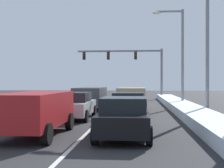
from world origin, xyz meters
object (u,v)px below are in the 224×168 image
suv_tan_right_lane_third (132,97)px  suv_charcoal_center_lane_third (91,96)px  traffic_light_gantry (131,61)px  sedan_black_right_lane_nearest (124,117)px  street_lamp_right_far (178,49)px  sedan_white_right_lane_second (128,106)px  street_lamp_right_mid (202,32)px  sedan_silver_center_lane_second (75,105)px  suv_red_center_lane_nearest (35,110)px

suv_tan_right_lane_third → suv_charcoal_center_lane_third: 3.07m
suv_charcoal_center_lane_third → traffic_light_gantry: (2.68, 15.82, 3.71)m
sedan_black_right_lane_nearest → suv_tan_right_lane_third: size_ratio=0.92×
suv_charcoal_center_lane_third → street_lamp_right_far: street_lamp_right_far is taller
sedan_white_right_lane_second → street_lamp_right_mid: (4.54, 2.91, 4.50)m
street_lamp_right_far → sedan_silver_center_lane_second: bearing=-125.9°
suv_charcoal_center_lane_third → traffic_light_gantry: 16.47m
suv_red_center_lane_nearest → sedan_black_right_lane_nearest: bearing=0.2°
sedan_white_right_lane_second → suv_charcoal_center_lane_third: size_ratio=0.92×
sedan_white_right_lane_second → suv_tan_right_lane_third: 5.92m
sedan_silver_center_lane_second → street_lamp_right_far: bearing=54.1°
suv_tan_right_lane_third → sedan_silver_center_lane_second: 6.53m
suv_red_center_lane_nearest → street_lamp_right_mid: 12.40m
suv_tan_right_lane_third → suv_charcoal_center_lane_third: bearing=178.7°
suv_charcoal_center_lane_third → street_lamp_right_far: 8.84m
sedan_black_right_lane_nearest → street_lamp_right_far: bearing=75.8°
suv_tan_right_lane_third → street_lamp_right_mid: bearing=-33.6°
sedan_white_right_lane_second → street_lamp_right_mid: 7.03m
street_lamp_right_mid → suv_tan_right_lane_third: bearing=146.4°
suv_charcoal_center_lane_third → traffic_light_gantry: size_ratio=0.46×
suv_tan_right_lane_third → traffic_light_gantry: size_ratio=0.46×
suv_red_center_lane_nearest → sedan_silver_center_lane_second: (0.35, 5.76, -0.25)m
sedan_white_right_lane_second → suv_red_center_lane_nearest: 6.56m
street_lamp_right_far → suv_charcoal_center_lane_third: bearing=-151.3°
sedan_silver_center_lane_second → suv_charcoal_center_lane_third: (0.01, 5.83, 0.25)m
sedan_black_right_lane_nearest → suv_red_center_lane_nearest: bearing=-179.8°
traffic_light_gantry → suv_charcoal_center_lane_third: bearing=-99.6°
suv_red_center_lane_nearest → street_lamp_right_far: size_ratio=0.59×
suv_red_center_lane_nearest → suv_charcoal_center_lane_third: 11.59m
suv_red_center_lane_nearest → street_lamp_right_far: (7.31, 15.39, 3.92)m
street_lamp_right_mid → suv_charcoal_center_lane_third: bearing=158.0°
suv_red_center_lane_nearest → traffic_light_gantry: bearing=83.7°
sedan_silver_center_lane_second → street_lamp_right_far: street_lamp_right_far is taller
sedan_white_right_lane_second → street_lamp_right_mid: bearing=32.7°
suv_charcoal_center_lane_third → street_lamp_right_far: bearing=28.7°
sedan_black_right_lane_nearest → sedan_silver_center_lane_second: size_ratio=1.00×
sedan_silver_center_lane_second → suv_charcoal_center_lane_third: 5.83m
street_lamp_right_mid → traffic_light_gantry: bearing=104.5°
suv_red_center_lane_nearest → suv_charcoal_center_lane_third: size_ratio=1.00×
street_lamp_right_far → sedan_white_right_lane_second: bearing=-111.8°
sedan_silver_center_lane_second → sedan_black_right_lane_nearest: bearing=-61.9°
sedan_silver_center_lane_second → traffic_light_gantry: (2.69, 21.65, 3.96)m
suv_tan_right_lane_third → street_lamp_right_far: (3.88, 3.87, 3.92)m
sedan_black_right_lane_nearest → street_lamp_right_far: (3.89, 15.38, 4.17)m
sedan_silver_center_lane_second → suv_red_center_lane_nearest: bearing=-93.5°
suv_tan_right_lane_third → sedan_white_right_lane_second: bearing=-90.3°
suv_tan_right_lane_third → street_lamp_right_far: size_ratio=0.59×
sedan_silver_center_lane_second → traffic_light_gantry: traffic_light_gantry is taller
suv_red_center_lane_nearest → sedan_silver_center_lane_second: suv_red_center_lane_nearest is taller
suv_tan_right_lane_third → suv_red_center_lane_nearest: 12.02m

